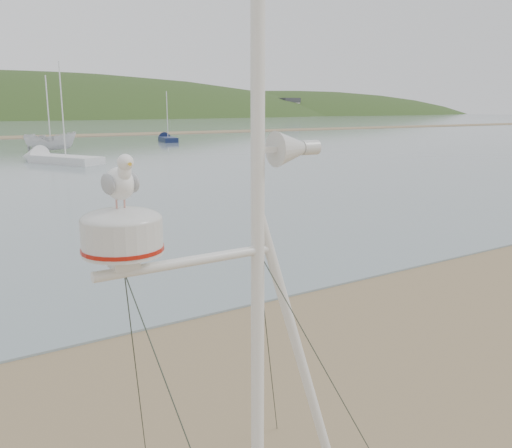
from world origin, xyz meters
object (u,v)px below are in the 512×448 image
mast_rig (255,397)px  sailboat_white_near (46,158)px  sailboat_blue_far (166,139)px  boat_white (49,126)px

mast_rig → sailboat_white_near: 36.24m
sailboat_blue_far → boat_white: bearing=-149.1°
boat_white → sailboat_blue_far: sailboat_blue_far is taller
mast_rig → sailboat_blue_far: bearing=67.0°
boat_white → sailboat_blue_far: 16.77m
sailboat_blue_far → sailboat_white_near: 24.42m
mast_rig → sailboat_blue_far: sailboat_blue_far is taller
sailboat_blue_far → mast_rig: bearing=-113.0°
boat_white → sailboat_white_near: 9.74m
boat_white → sailboat_blue_far: size_ratio=0.71×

